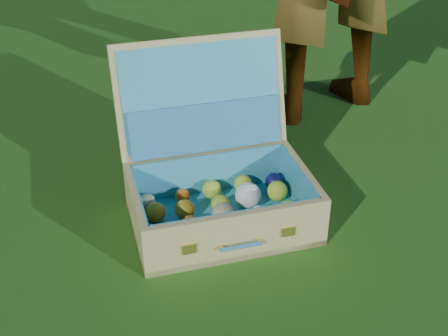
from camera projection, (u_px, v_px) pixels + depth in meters
ground at (278, 262)px, 1.74m from camera, size 60.00×60.00×0.00m
stray_ball at (152, 235)px, 1.79m from camera, size 0.06×0.06×0.06m
suitcase at (216, 172)px, 1.88m from camera, size 0.67×0.64×0.49m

